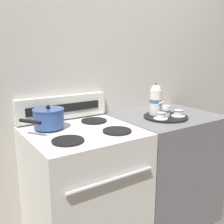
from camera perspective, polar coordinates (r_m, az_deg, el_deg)
wall_back at (r=2.14m, az=-1.50°, el=5.03°), size 6.00×0.05×2.20m
stove at (r=1.88m, az=-6.05°, el=-17.23°), size 0.70×0.68×0.92m
control_panel at (r=1.94m, az=-10.60°, el=0.99°), size 0.69×0.05×0.17m
side_counter at (r=2.28m, az=11.22°, el=-11.76°), size 0.78×0.65×0.90m
saucepan at (r=1.74m, az=-13.67°, el=-1.29°), size 0.30×0.26×0.15m
serving_tray at (r=2.04m, az=11.61°, el=-1.05°), size 0.34×0.34×0.01m
teapot at (r=2.05m, az=9.52°, el=2.69°), size 0.09×0.15×0.25m
teacup_left at (r=2.05m, az=14.23°, el=-0.26°), size 0.10×0.10×0.05m
teacup_right at (r=1.94m, az=10.57°, el=-0.81°), size 0.10×0.10×0.05m
creamer_jug at (r=2.03m, az=11.67°, el=0.26°), size 0.07×0.07×0.08m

